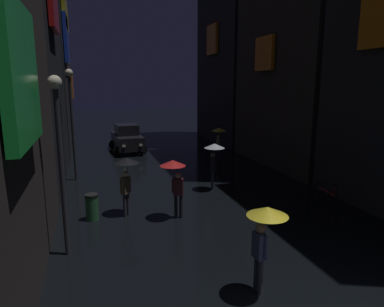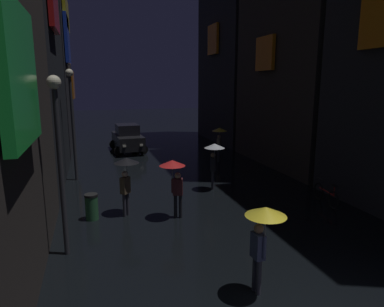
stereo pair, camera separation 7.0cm
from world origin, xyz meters
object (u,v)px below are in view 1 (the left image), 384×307
object	(u,v)px
pedestrian_midstreet_centre_clear	(214,153)
trash_bin	(92,207)
pedestrian_midstreet_left_red	(175,173)
streetlamp_left_far	(72,112)
pedestrian_far_right_yellow	(219,135)
streetlamp_left_near	(60,145)
pedestrian_foreground_left_black	(126,170)
bicycle_parked_at_storefront	(326,195)
pedestrian_near_crossing_yellow	(265,226)
car_distant	(127,138)

from	to	relation	value
pedestrian_midstreet_centre_clear	trash_bin	size ratio (longest dim) A/B	2.28
pedestrian_midstreet_left_red	streetlamp_left_far	world-z (taller)	streetlamp_left_far
pedestrian_far_right_yellow	pedestrian_midstreet_left_red	bearing A→B (deg)	-120.86
streetlamp_left_near	pedestrian_foreground_left_black	bearing A→B (deg)	52.12
pedestrian_midstreet_centre_clear	pedestrian_midstreet_left_red	bearing A→B (deg)	-131.99
bicycle_parked_at_storefront	pedestrian_midstreet_left_red	bearing A→B (deg)	176.88
pedestrian_near_crossing_yellow	bicycle_parked_at_storefront	bearing A→B (deg)	41.21
pedestrian_far_right_yellow	trash_bin	xyz separation A→B (m)	(-7.48, -7.11, -1.20)
streetlamp_left_far	trash_bin	distance (m)	6.24
pedestrian_far_right_yellow	streetlamp_left_near	size ratio (longest dim) A/B	0.43
streetlamp_left_near	streetlamp_left_far	size ratio (longest dim) A/B	0.91
pedestrian_midstreet_left_red	pedestrian_near_crossing_yellow	world-z (taller)	same
pedestrian_midstreet_centre_clear	streetlamp_left_near	size ratio (longest dim) A/B	0.43
pedestrian_near_crossing_yellow	pedestrian_foreground_left_black	size ratio (longest dim) A/B	1.00
car_distant	pedestrian_foreground_left_black	bearing A→B (deg)	-96.11
pedestrian_midstreet_left_red	trash_bin	size ratio (longest dim) A/B	2.28
pedestrian_midstreet_left_red	trash_bin	distance (m)	3.14
car_distant	streetlamp_left_far	bearing A→B (deg)	-116.02
pedestrian_midstreet_centre_clear	streetlamp_left_near	world-z (taller)	streetlamp_left_near
pedestrian_midstreet_centre_clear	pedestrian_far_right_yellow	xyz separation A→B (m)	(2.18, 5.05, 0.00)
pedestrian_midstreet_left_red	bicycle_parked_at_storefront	world-z (taller)	pedestrian_midstreet_left_red
pedestrian_near_crossing_yellow	streetlamp_left_far	bearing A→B (deg)	111.20
pedestrian_midstreet_left_red	streetlamp_left_near	world-z (taller)	streetlamp_left_near
car_distant	streetlamp_left_near	world-z (taller)	streetlamp_left_near
pedestrian_midstreet_centre_clear	trash_bin	world-z (taller)	pedestrian_midstreet_centre_clear
trash_bin	car_distant	bearing A→B (deg)	78.17
pedestrian_midstreet_centre_clear	car_distant	bearing A→B (deg)	105.40
pedestrian_near_crossing_yellow	trash_bin	size ratio (longest dim) A/B	2.28
pedestrian_foreground_left_black	pedestrian_near_crossing_yellow	bearing A→B (deg)	-67.69
pedestrian_near_crossing_yellow	streetlamp_left_near	bearing A→B (deg)	142.95
pedestrian_midstreet_left_red	car_distant	world-z (taller)	pedestrian_midstreet_left_red
bicycle_parked_at_storefront	trash_bin	distance (m)	8.96
streetlamp_left_near	streetlamp_left_far	bearing A→B (deg)	90.00
streetlamp_left_near	trash_bin	xyz separation A→B (m)	(0.70, 2.40, -2.66)
pedestrian_midstreet_left_red	bicycle_parked_at_storefront	distance (m)	6.22
car_distant	trash_bin	distance (m)	12.37
pedestrian_foreground_left_black	bicycle_parked_at_storefront	xyz separation A→B (m)	(7.65, -1.14, -1.28)
streetlamp_left_far	pedestrian_far_right_yellow	bearing A→B (deg)	11.26
pedestrian_midstreet_centre_clear	streetlamp_left_far	world-z (taller)	streetlamp_left_far
pedestrian_far_right_yellow	streetlamp_left_far	xyz separation A→B (m)	(-8.18, -1.63, 1.71)
streetlamp_left_far	trash_bin	world-z (taller)	streetlamp_left_far
pedestrian_midstreet_centre_clear	car_distant	world-z (taller)	pedestrian_midstreet_centre_clear
pedestrian_midstreet_centre_clear	pedestrian_foreground_left_black	size ratio (longest dim) A/B	1.00
pedestrian_near_crossing_yellow	streetlamp_left_near	xyz separation A→B (m)	(-4.32, 3.26, 1.45)
pedestrian_foreground_left_black	pedestrian_far_right_yellow	world-z (taller)	same
pedestrian_near_crossing_yellow	streetlamp_left_far	world-z (taller)	streetlamp_left_far
pedestrian_midstreet_centre_clear	trash_bin	xyz separation A→B (m)	(-5.30, -2.06, -1.20)
pedestrian_midstreet_left_red	pedestrian_foreground_left_black	xyz separation A→B (m)	(-1.57, 0.81, 0.00)
pedestrian_foreground_left_black	pedestrian_midstreet_left_red	bearing A→B (deg)	-27.41
pedestrian_far_right_yellow	trash_bin	distance (m)	10.39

